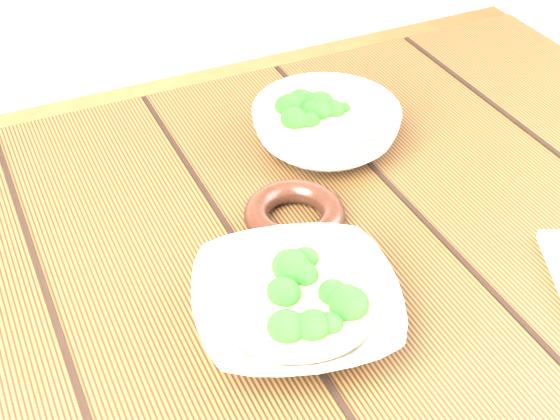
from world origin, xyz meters
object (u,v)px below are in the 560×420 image
soup_bowl_front (296,306)px  trivet (295,215)px  soup_bowl_back (326,127)px  table (280,353)px

soup_bowl_front → trivet: 0.15m
soup_bowl_front → soup_bowl_back: (0.16, 0.25, 0.01)m
table → trivet: trivet is taller
soup_bowl_back → trivet: (-0.10, -0.12, -0.02)m
soup_bowl_back → trivet: soup_bowl_back is taller
table → soup_bowl_front: bearing=-103.0°
soup_bowl_front → trivet: soup_bowl_front is taller
trivet → soup_bowl_back: bearing=49.9°
soup_bowl_back → trivet: bearing=-130.1°
table → trivet: size_ratio=10.84×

